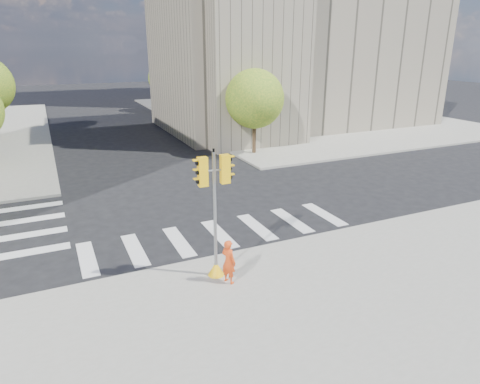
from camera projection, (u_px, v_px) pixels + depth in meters
name	position (u px, v px, depth m)	size (l,w,h in m)	color
ground	(205.00, 217.00, 20.08)	(160.00, 160.00, 0.00)	black
sidewalk_near	(358.00, 369.00, 10.60)	(30.00, 14.00, 0.15)	gray
sidewalk_far_right	(289.00, 113.00, 50.27)	(28.00, 40.00, 0.15)	gray
civic_building	(289.00, 50.00, 40.28)	(26.00, 16.00, 19.39)	gray
tree_re_near	(255.00, 99.00, 30.30)	(4.20, 4.20, 6.16)	#382616
tree_re_mid	(198.00, 82.00, 40.53)	(4.60, 4.60, 6.66)	#382616
tree_re_far	(165.00, 79.00, 51.00)	(4.00, 4.00, 5.88)	#382616
lamp_near	(238.00, 86.00, 33.77)	(0.35, 0.18, 8.11)	black
lamp_far	(184.00, 75.00, 45.81)	(0.35, 0.18, 8.11)	black
traffic_signal	(215.00, 224.00, 14.17)	(1.06, 0.56, 4.47)	yellow
photographer	(229.00, 262.00, 14.08)	(0.56, 0.37, 1.53)	#EC4816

